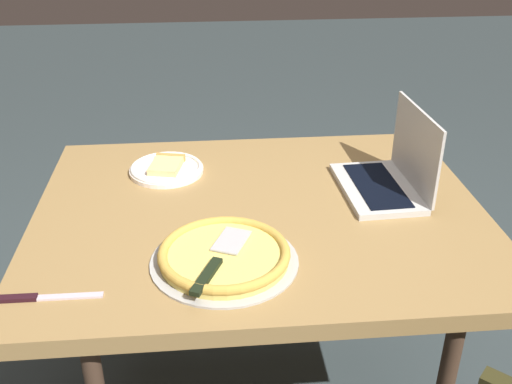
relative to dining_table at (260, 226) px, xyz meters
The scene contains 5 objects.
dining_table is the anchor object (origin of this frame).
laptop 0.42m from the dining_table, 11.06° to the left, with size 0.23×0.34×0.25m.
pizza_plate 0.38m from the dining_table, 136.41° to the left, with size 0.23×0.23×0.04m.
pizza_tray 0.29m from the dining_table, 113.69° to the right, with size 0.36×0.36×0.04m.
table_knife 0.65m from the dining_table, 146.28° to the right, with size 0.25×0.02×0.01m.
Camera 1 is at (-0.14, -1.44, 1.60)m, focal length 41.73 mm.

